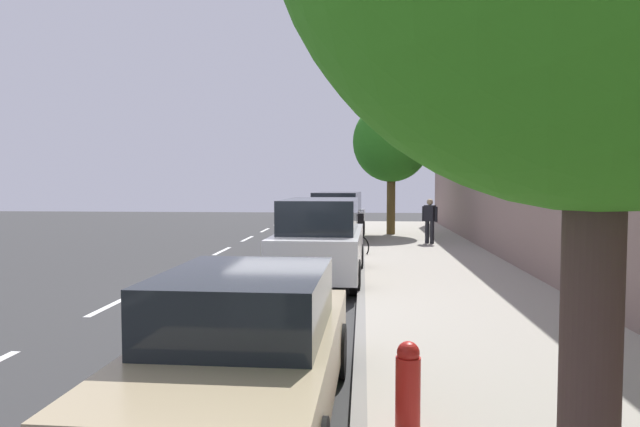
# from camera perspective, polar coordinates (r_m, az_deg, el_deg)

# --- Properties ---
(ground) EXTENTS (62.79, 62.79, 0.00)m
(ground) POSITION_cam_1_polar(r_m,az_deg,el_deg) (12.53, -3.14, -7.76)
(ground) COLOR #333333
(sidewalk) EXTENTS (3.98, 39.25, 0.16)m
(sidewalk) POSITION_cam_1_polar(r_m,az_deg,el_deg) (12.57, 13.81, -7.44)
(sidewalk) COLOR #A19B8D
(sidewalk) RESTS_ON ground
(curb_edge) EXTENTS (0.16, 39.25, 0.16)m
(curb_edge) POSITION_cam_1_polar(r_m,az_deg,el_deg) (12.41, 4.26, -7.50)
(curb_edge) COLOR gray
(curb_edge) RESTS_ON ground
(lane_stripe_centre) EXTENTS (0.14, 40.00, 0.01)m
(lane_stripe_centre) POSITION_cam_1_polar(r_m,az_deg,el_deg) (13.69, -16.61, -6.94)
(lane_stripe_centre) COLOR white
(lane_stripe_centre) RESTS_ON ground
(lane_stripe_bike_edge) EXTENTS (0.12, 39.25, 0.01)m
(lane_stripe_bike_edge) POSITION_cam_1_polar(r_m,az_deg,el_deg) (12.51, -2.56, -7.76)
(lane_stripe_bike_edge) COLOR white
(lane_stripe_bike_edge) RESTS_ON ground
(building_facade) EXTENTS (0.50, 39.25, 6.96)m
(building_facade) POSITION_cam_1_polar(r_m,az_deg,el_deg) (12.97, 23.92, 7.78)
(building_facade) COLOR #826962
(building_facade) RESTS_ON ground
(parked_sedan_tan_second) EXTENTS (1.90, 4.43, 1.52)m
(parked_sedan_tan_second) POSITION_cam_1_polar(r_m,az_deg,el_deg) (5.70, -7.61, -13.49)
(parked_sedan_tan_second) COLOR tan
(parked_sedan_tan_second) RESTS_ON ground
(parked_suv_white_mid) EXTENTS (2.04, 4.74, 1.99)m
(parked_suv_white_mid) POSITION_cam_1_polar(r_m,az_deg,el_deg) (13.24, 0.07, -2.68)
(parked_suv_white_mid) COLOR white
(parked_suv_white_mid) RESTS_ON ground
(parked_suv_silver_far) EXTENTS (2.19, 4.81, 1.99)m
(parked_suv_silver_far) POSITION_cam_1_polar(r_m,az_deg,el_deg) (22.05, 1.80, -0.32)
(parked_suv_silver_far) COLOR #B7BABF
(parked_suv_silver_far) RESTS_ON ground
(bicycle_at_curb) EXTENTS (1.41, 1.13, 0.78)m
(bicycle_at_curb) POSITION_cam_1_polar(r_m,az_deg,el_deg) (17.84, 2.82, -3.22)
(bicycle_at_curb) COLOR black
(bicycle_at_curb) RESTS_ON ground
(cyclist_with_backpack) EXTENTS (0.53, 0.55, 1.79)m
(cyclist_with_backpack) POSITION_cam_1_polar(r_m,az_deg,el_deg) (17.30, 3.51, -1.05)
(cyclist_with_backpack) COLOR #C6B284
(cyclist_with_backpack) RESTS_ON ground
(street_tree_mid_block) EXTENTS (3.28, 3.28, 5.67)m
(street_tree_mid_block) POSITION_cam_1_polar(r_m,az_deg,el_deg) (24.05, 7.32, 7.26)
(street_tree_mid_block) COLOR brown
(street_tree_mid_block) RESTS_ON sidewalk
(pedestrian_on_phone) EXTENTS (0.52, 0.41, 1.62)m
(pedestrian_on_phone) POSITION_cam_1_polar(r_m,az_deg,el_deg) (20.58, 11.16, -0.50)
(pedestrian_on_phone) COLOR black
(pedestrian_on_phone) RESTS_ON sidewalk
(fire_hydrant) EXTENTS (0.22, 0.22, 0.84)m
(fire_hydrant) POSITION_cam_1_polar(r_m,az_deg,el_deg) (5.16, 8.98, -17.23)
(fire_hydrant) COLOR red
(fire_hydrant) RESTS_ON sidewalk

